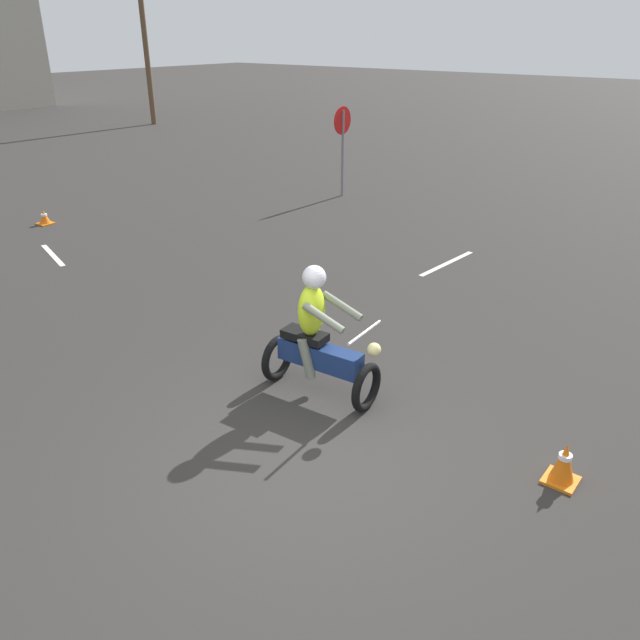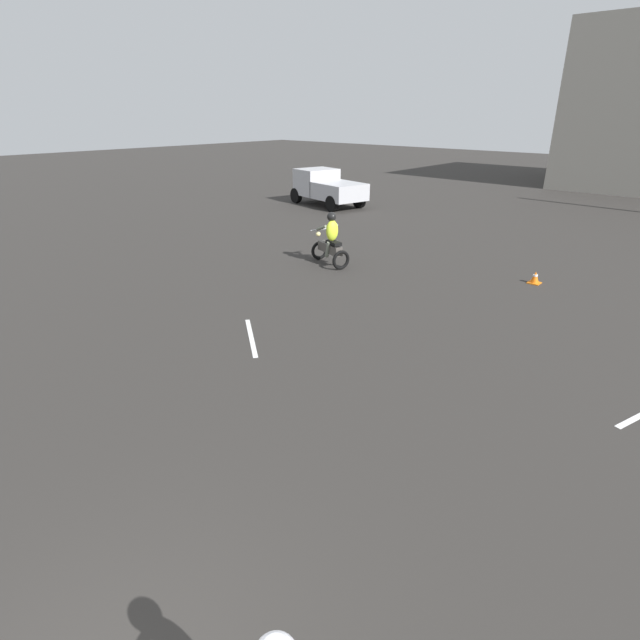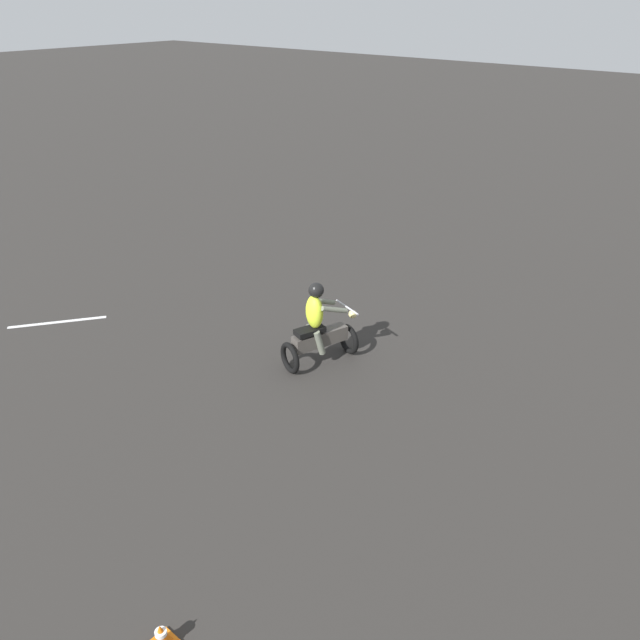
# 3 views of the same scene
# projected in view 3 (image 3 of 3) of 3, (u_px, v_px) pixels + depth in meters

# --- Properties ---
(motorcycle_rider_background) EXTENTS (1.55, 1.02, 1.66)m
(motorcycle_rider_background) POSITION_uv_depth(u_px,v_px,m) (318.00, 329.00, 11.45)
(motorcycle_rider_background) COLOR black
(motorcycle_rider_background) RESTS_ON ground
(traffic_cone_near_left) EXTENTS (0.32, 0.32, 0.35)m
(traffic_cone_near_left) POSITION_uv_depth(u_px,v_px,m) (162.00, 637.00, 6.60)
(traffic_cone_near_left) COLOR orange
(traffic_cone_near_left) RESTS_ON ground
(lane_stripe_nw) EXTENTS (1.67, 1.24, 0.01)m
(lane_stripe_nw) POSITION_uv_depth(u_px,v_px,m) (58.00, 322.00, 13.22)
(lane_stripe_nw) COLOR silver
(lane_stripe_nw) RESTS_ON ground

